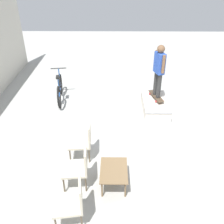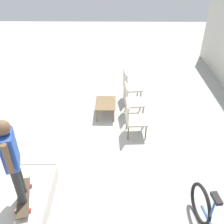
{
  "view_description": "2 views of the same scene",
  "coord_description": "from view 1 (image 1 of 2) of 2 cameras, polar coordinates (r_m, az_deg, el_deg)",
  "views": [
    {
      "loc": [
        -5.03,
        0.71,
        4.09
      ],
      "look_at": [
        0.19,
        0.76,
        0.9
      ],
      "focal_mm": 40.0,
      "sensor_mm": 36.0,
      "label": 1
    },
    {
      "loc": [
        4.69,
        0.98,
        4.06
      ],
      "look_at": [
        0.07,
        0.91,
        0.99
      ],
      "focal_mm": 40.0,
      "sensor_mm": 36.0,
      "label": 2
    }
  ],
  "objects": [
    {
      "name": "bicycle",
      "position": [
        8.54,
        -11.85,
        5.04
      ],
      "size": [
        1.7,
        0.52,
        0.99
      ],
      "rotation": [
        0.0,
        0.0,
        0.14
      ],
      "color": "black",
      "rests_on": "ground_plane"
    },
    {
      "name": "ground_plane",
      "position": [
        6.52,
        6.78,
        -7.65
      ],
      "size": [
        24.0,
        24.0,
        0.0
      ],
      "primitive_type": "plane",
      "color": "#A8A8A3"
    },
    {
      "name": "person_skater",
      "position": [
        7.57,
        10.72,
        9.95
      ],
      "size": [
        0.55,
        0.3,
        1.6
      ],
      "rotation": [
        0.0,
        0.0,
        0.3
      ],
      "color": "#2D2D2D",
      "rests_on": "skateboard_on_ramp"
    },
    {
      "name": "patio_chair_center",
      "position": [
        5.22,
        -7.52,
        -11.9
      ],
      "size": [
        0.56,
        0.56,
        0.96
      ],
      "rotation": [
        0.0,
        0.0,
        3.23
      ],
      "color": "brown",
      "rests_on": "ground_plane"
    },
    {
      "name": "skateboard_on_ramp",
      "position": [
        7.96,
        10.05,
        3.59
      ],
      "size": [
        0.87,
        0.4,
        0.07
      ],
      "rotation": [
        0.0,
        0.0,
        0.25
      ],
      "color": "#473828",
      "rests_on": "skate_ramp_box"
    },
    {
      "name": "coffee_table",
      "position": [
        5.29,
        0.41,
        -13.46
      ],
      "size": [
        0.77,
        0.56,
        0.4
      ],
      "color": "brown",
      "rests_on": "ground_plane"
    },
    {
      "name": "patio_chair_left",
      "position": [
        4.64,
        -8.91,
        -19.18
      ],
      "size": [
        0.59,
        0.59,
        0.96
      ],
      "rotation": [
        0.0,
        0.0,
        3.29
      ],
      "color": "brown",
      "rests_on": "ground_plane"
    },
    {
      "name": "skate_ramp_box",
      "position": [
        7.95,
        9.8,
        1.5
      ],
      "size": [
        1.48,
        0.75,
        0.37
      ],
      "color": "silver",
      "rests_on": "ground_plane"
    },
    {
      "name": "patio_chair_right",
      "position": [
        5.88,
        -6.49,
        -6.12
      ],
      "size": [
        0.55,
        0.55,
        0.96
      ],
      "rotation": [
        0.0,
        0.0,
        3.2
      ],
      "color": "brown",
      "rests_on": "ground_plane"
    }
  ]
}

